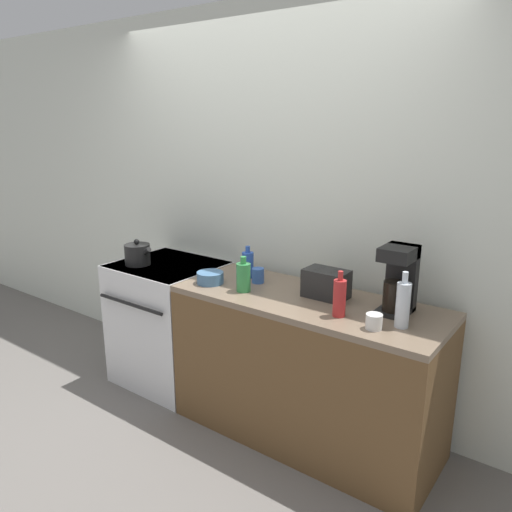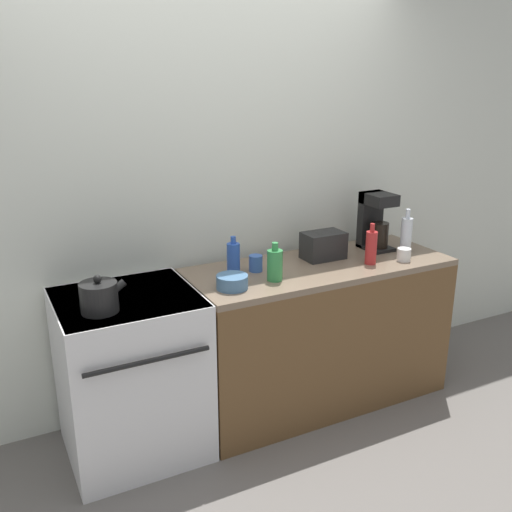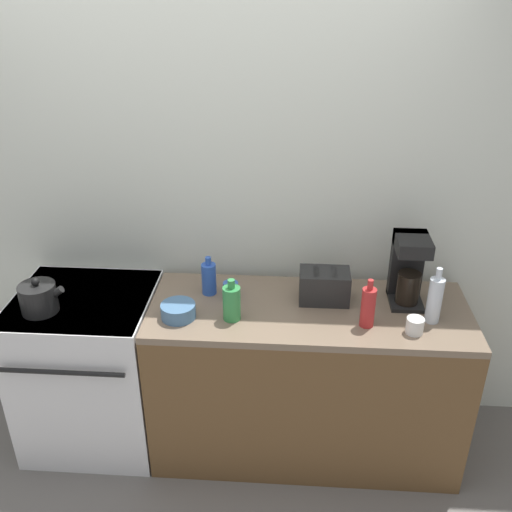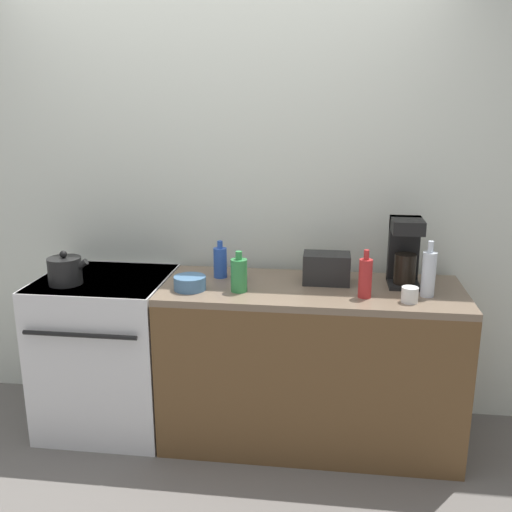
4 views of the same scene
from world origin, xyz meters
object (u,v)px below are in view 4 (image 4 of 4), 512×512
(bottle_clear, at_px, (429,273))
(bottle_green, at_px, (239,275))
(coffee_maker, at_px, (405,250))
(bowl, at_px, (190,283))
(bottle_blue, at_px, (220,262))
(cup_white, at_px, (410,295))
(stove, at_px, (108,350))
(bottle_red, at_px, (365,278))
(kettle, at_px, (65,271))
(cup_blue, at_px, (240,272))
(toaster, at_px, (327,268))

(bottle_clear, bearing_deg, bottle_green, -177.27)
(coffee_maker, height_order, bowl, coffee_maker)
(coffee_maker, relative_size, bottle_blue, 1.74)
(coffee_maker, bearing_deg, bottle_blue, -179.84)
(coffee_maker, xyz_separation_m, bottle_blue, (-0.99, -0.00, -0.10))
(cup_white, bearing_deg, bottle_green, 176.04)
(stove, xyz_separation_m, coffee_maker, (1.63, 0.10, 0.62))
(stove, relative_size, cup_white, 10.94)
(bottle_red, distance_m, bottle_blue, 0.81)
(kettle, xyz_separation_m, bottle_red, (1.57, -0.01, 0.03))
(bowl, bearing_deg, kettle, 179.30)
(coffee_maker, distance_m, cup_white, 0.32)
(coffee_maker, xyz_separation_m, bottle_green, (-0.85, -0.23, -0.10))
(bottle_blue, bearing_deg, coffee_maker, 0.16)
(stove, distance_m, cup_blue, 0.90)
(kettle, distance_m, cup_white, 1.78)
(stove, distance_m, bowl, 0.72)
(kettle, xyz_separation_m, bottle_green, (0.94, -0.00, 0.01))
(stove, bearing_deg, kettle, -140.04)
(bottle_clear, bearing_deg, kettle, -178.69)
(bottle_blue, relative_size, bowl, 1.24)
(stove, relative_size, coffee_maker, 2.47)
(bottle_clear, height_order, bottle_blue, bottle_clear)
(cup_white, bearing_deg, kettle, 178.05)
(coffee_maker, xyz_separation_m, cup_blue, (-0.87, -0.05, -0.14))
(bottle_blue, distance_m, cup_blue, 0.13)
(bottle_red, relative_size, cup_blue, 2.63)
(toaster, xyz_separation_m, cup_white, (0.40, -0.26, -0.04))
(bottle_blue, bearing_deg, bottle_clear, -9.50)
(coffee_maker, bearing_deg, stove, -176.50)
(stove, relative_size, bottle_blue, 4.30)
(bottle_green, bearing_deg, toaster, 24.18)
(kettle, xyz_separation_m, toaster, (1.38, 0.20, 0.01))
(cup_blue, bearing_deg, bottle_blue, 157.24)
(cup_white, bearing_deg, bottle_red, 167.87)
(cup_white, height_order, bowl, cup_white)
(bottle_green, bearing_deg, kettle, 179.88)
(toaster, relative_size, bottle_blue, 1.20)
(cup_white, xyz_separation_m, bowl, (-1.10, 0.05, -0.00))
(bottle_red, bearing_deg, bottle_clear, 10.53)
(bottle_clear, bearing_deg, cup_blue, 172.19)
(cup_white, bearing_deg, bottle_blue, 163.87)
(bottle_clear, relative_size, bottle_red, 1.16)
(cup_white, bearing_deg, toaster, 147.53)
(bottle_blue, xyz_separation_m, cup_white, (0.99, -0.29, -0.05))
(stove, relative_size, bowl, 5.34)
(kettle, relative_size, coffee_maker, 0.62)
(kettle, height_order, coffee_maker, coffee_maker)
(coffee_maker, xyz_separation_m, bowl, (-1.10, -0.24, -0.15))
(toaster, relative_size, bowl, 1.49)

